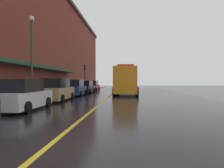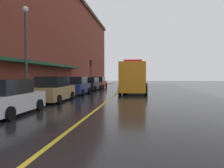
% 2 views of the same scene
% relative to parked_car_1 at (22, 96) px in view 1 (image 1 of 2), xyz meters
% --- Properties ---
extents(ground_plane, '(112.00, 112.00, 0.00)m').
position_rel_parked_car_1_xyz_m(ground_plane, '(4.03, 18.32, -0.83)').
color(ground_plane, black).
extents(sidewalk_left, '(2.40, 70.00, 0.15)m').
position_rel_parked_car_1_xyz_m(sidewalk_left, '(-2.17, 18.32, -0.75)').
color(sidewalk_left, '#ADA8A0').
rests_on(sidewalk_left, ground).
extents(lane_center_stripe, '(0.16, 70.00, 0.01)m').
position_rel_parked_car_1_xyz_m(lane_center_stripe, '(4.03, 18.32, -0.83)').
color(lane_center_stripe, gold).
rests_on(lane_center_stripe, ground).
extents(brick_building_left, '(9.25, 64.00, 14.92)m').
position_rel_parked_car_1_xyz_m(brick_building_left, '(-7.41, 17.31, 6.64)').
color(brick_building_left, maroon).
rests_on(brick_building_left, ground).
extents(parked_car_1, '(2.17, 4.57, 1.78)m').
position_rel_parked_car_1_xyz_m(parked_car_1, '(0.00, 0.00, 0.00)').
color(parked_car_1, silver).
rests_on(parked_car_1, ground).
extents(parked_car_2, '(2.12, 4.89, 1.90)m').
position_rel_parked_car_1_xyz_m(parked_car_2, '(0.00, 5.80, 0.05)').
color(parked_car_2, '#A5844C').
rests_on(parked_car_2, ground).
extents(parked_car_3, '(1.97, 4.31, 1.85)m').
position_rel_parked_car_1_xyz_m(parked_car_3, '(0.06, 11.96, 0.03)').
color(parked_car_3, navy).
rests_on(parked_car_3, ground).
extents(parked_car_4, '(2.13, 4.77, 1.75)m').
position_rel_parked_car_1_xyz_m(parked_car_4, '(0.05, 18.07, -0.01)').
color(parked_car_4, black).
rests_on(parked_car_4, ground).
extents(parked_car_5, '(2.06, 4.41, 1.80)m').
position_rel_parked_car_1_xyz_m(parked_car_5, '(0.11, 23.37, 0.01)').
color(parked_car_5, maroon).
rests_on(parked_car_5, ground).
extents(utility_truck, '(3.13, 9.38, 3.55)m').
position_rel_parked_car_1_xyz_m(utility_truck, '(5.89, 15.06, 0.87)').
color(utility_truck, orange).
rests_on(utility_truck, ground).
extents(parking_meter_0, '(0.14, 0.18, 1.33)m').
position_rel_parked_car_1_xyz_m(parking_meter_0, '(-1.32, 21.77, 0.23)').
color(parking_meter_0, '#4C4C51').
rests_on(parking_meter_0, sidewalk_left).
extents(parking_meter_1, '(0.14, 0.18, 1.33)m').
position_rel_parked_car_1_xyz_m(parking_meter_1, '(-1.32, 0.96, 0.23)').
color(parking_meter_1, '#4C4C51').
rests_on(parking_meter_1, sidewalk_left).
extents(parking_meter_2, '(0.14, 0.18, 1.33)m').
position_rel_parked_car_1_xyz_m(parking_meter_2, '(-1.32, 9.15, 0.23)').
color(parking_meter_2, '#4C4C51').
rests_on(parking_meter_2, sidewalk_left).
extents(street_lamp_left, '(0.44, 0.44, 6.94)m').
position_rel_parked_car_1_xyz_m(street_lamp_left, '(-1.92, 5.26, 3.57)').
color(street_lamp_left, '#33383D').
rests_on(street_lamp_left, sidewalk_left).
extents(traffic_light_near, '(0.38, 0.36, 4.30)m').
position_rel_parked_car_1_xyz_m(traffic_light_near, '(-1.26, 23.73, 2.33)').
color(traffic_light_near, '#232326').
rests_on(traffic_light_near, sidewalk_left).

